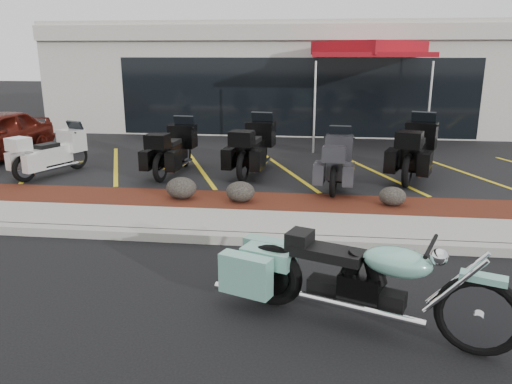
# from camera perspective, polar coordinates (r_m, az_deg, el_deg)

# --- Properties ---
(ground) EXTENTS (90.00, 90.00, 0.00)m
(ground) POSITION_cam_1_polar(r_m,az_deg,el_deg) (7.20, 0.46, -8.61)
(ground) COLOR black
(ground) RESTS_ON ground
(curb) EXTENTS (24.00, 0.25, 0.15)m
(curb) POSITION_cam_1_polar(r_m,az_deg,el_deg) (8.00, 1.18, -5.48)
(curb) COLOR gray
(curb) RESTS_ON ground
(sidewalk) EXTENTS (24.00, 1.20, 0.15)m
(sidewalk) POSITION_cam_1_polar(r_m,az_deg,el_deg) (8.65, 1.64, -3.82)
(sidewalk) COLOR gray
(sidewalk) RESTS_ON ground
(mulch_bed) EXTENTS (24.00, 1.20, 0.16)m
(mulch_bed) POSITION_cam_1_polar(r_m,az_deg,el_deg) (9.79, 2.29, -1.47)
(mulch_bed) COLOR #3A0F0D
(mulch_bed) RESTS_ON ground
(upper_lot) EXTENTS (26.00, 9.60, 0.15)m
(upper_lot) POSITION_cam_1_polar(r_m,az_deg,el_deg) (15.02, 3.96, 4.55)
(upper_lot) COLOR black
(upper_lot) RESTS_ON ground
(dealership_building) EXTENTS (18.00, 8.16, 4.00)m
(dealership_building) POSITION_cam_1_polar(r_m,az_deg,el_deg) (21.03, 4.99, 13.00)
(dealership_building) COLOR #ACA89C
(dealership_building) RESTS_ON ground
(boulder_left) EXTENTS (0.61, 0.51, 0.43)m
(boulder_left) POSITION_cam_1_polar(r_m,az_deg,el_deg) (9.98, -8.53, 0.47)
(boulder_left) COLOR black
(boulder_left) RESTS_ON mulch_bed
(boulder_mid) EXTENTS (0.56, 0.47, 0.40)m
(boulder_mid) POSITION_cam_1_polar(r_m,az_deg,el_deg) (9.67, -1.80, 0.04)
(boulder_mid) COLOR black
(boulder_mid) RESTS_ON mulch_bed
(boulder_right) EXTENTS (0.51, 0.42, 0.36)m
(boulder_right) POSITION_cam_1_polar(r_m,az_deg,el_deg) (9.77, 15.32, -0.46)
(boulder_right) COLOR black
(boulder_right) RESTS_ON mulch_bed
(hero_cruiser) EXTENTS (3.31, 1.92, 1.14)m
(hero_cruiser) POSITION_cam_1_polar(r_m,az_deg,el_deg) (5.49, 24.24, -11.65)
(hero_cruiser) COLOR #76B8A5
(hero_cruiser) RESTS_ON ground
(touring_white) EXTENTS (1.51, 2.21, 1.20)m
(touring_white) POSITION_cam_1_polar(r_m,az_deg,el_deg) (13.15, -19.87, 5.06)
(touring_white) COLOR silver
(touring_white) RESTS_ON upper_lot
(touring_black_front) EXTENTS (1.05, 2.31, 1.30)m
(touring_black_front) POSITION_cam_1_polar(r_m,az_deg,el_deg) (12.74, -8.17, 5.75)
(touring_black_front) COLOR black
(touring_black_front) RESTS_ON upper_lot
(touring_black_mid) EXTENTS (1.23, 2.49, 1.39)m
(touring_black_mid) POSITION_cam_1_polar(r_m,az_deg,el_deg) (12.68, 0.69, 6.05)
(touring_black_mid) COLOR black
(touring_black_mid) RESTS_ON upper_lot
(touring_grey) EXTENTS (1.04, 2.20, 1.24)m
(touring_grey) POSITION_cam_1_polar(r_m,az_deg,el_deg) (11.52, 9.50, 4.48)
(touring_grey) COLOR #2D2D32
(touring_grey) RESTS_ON upper_lot
(touring_black_rear) EXTENTS (1.72, 2.67, 1.45)m
(touring_black_rear) POSITION_cam_1_polar(r_m,az_deg,el_deg) (12.84, 18.39, 5.52)
(touring_black_rear) COLOR black
(touring_black_rear) RESTS_ON upper_lot
(traffic_cone) EXTENTS (0.35, 0.35, 0.48)m
(traffic_cone) POSITION_cam_1_polar(r_m,az_deg,el_deg) (14.35, 0.26, 5.35)
(traffic_cone) COLOR orange
(traffic_cone) RESTS_ON upper_lot
(popup_canopy) EXTENTS (4.47, 4.47, 3.14)m
(popup_canopy) POSITION_cam_1_polar(r_m,az_deg,el_deg) (16.02, 12.78, 15.47)
(popup_canopy) COLOR silver
(popup_canopy) RESTS_ON upper_lot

